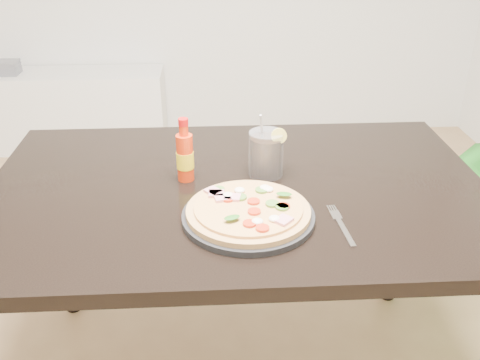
{
  "coord_description": "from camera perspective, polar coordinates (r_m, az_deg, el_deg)",
  "views": [
    {
      "loc": [
        0.21,
        -1.28,
        1.46
      ],
      "look_at": [
        0.28,
        -0.09,
        0.83
      ],
      "focal_mm": 40.0,
      "sensor_mm": 36.0,
      "label": 1
    }
  ],
  "objects": [
    {
      "name": "dining_table",
      "position": [
        1.53,
        -0.26,
        -3.33
      ],
      "size": [
        1.4,
        0.9,
        0.75
      ],
      "color": "black",
      "rests_on": "ground"
    },
    {
      "name": "plate",
      "position": [
        1.34,
        0.88,
        -3.9
      ],
      "size": [
        0.33,
        0.33,
        0.02
      ],
      "primitive_type": "cylinder",
      "color": "black",
      "rests_on": "dining_table"
    },
    {
      "name": "pizza",
      "position": [
        1.33,
        0.9,
        -3.16
      ],
      "size": [
        0.31,
        0.31,
        0.03
      ],
      "color": "tan",
      "rests_on": "plate"
    },
    {
      "name": "hot_sauce_bottle",
      "position": [
        1.5,
        -5.89,
        2.56
      ],
      "size": [
        0.05,
        0.05,
        0.18
      ],
      "rotation": [
        0.0,
        0.0,
        -0.02
      ],
      "color": "red",
      "rests_on": "dining_table"
    },
    {
      "name": "cola_cup",
      "position": [
        1.53,
        2.8,
        2.72
      ],
      "size": [
        0.1,
        0.1,
        0.19
      ],
      "rotation": [
        0.0,
        0.0,
        0.1
      ],
      "color": "black",
      "rests_on": "dining_table"
    },
    {
      "name": "fork",
      "position": [
        1.34,
        10.67,
        -4.6
      ],
      "size": [
        0.03,
        0.19,
        0.0
      ],
      "rotation": [
        0.0,
        0.0,
        0.08
      ],
      "color": "silver",
      "rests_on": "dining_table"
    },
    {
      "name": "media_console",
      "position": [
        3.7,
        -19.02,
        7.05
      ],
      "size": [
        1.4,
        0.34,
        0.5
      ],
      "primitive_type": "cube",
      "color": "white",
      "rests_on": "ground"
    },
    {
      "name": "cd_stack",
      "position": [
        3.68,
        -23.61,
        10.93
      ],
      "size": [
        0.14,
        0.12,
        0.08
      ],
      "color": "slate",
      "rests_on": "media_console"
    }
  ]
}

